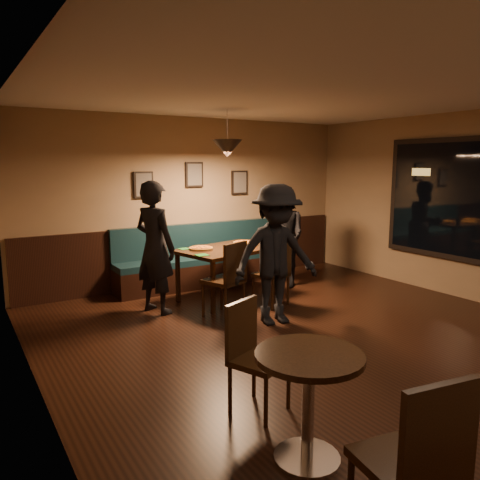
{
  "coord_description": "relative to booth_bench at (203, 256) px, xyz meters",
  "views": [
    {
      "loc": [
        -3.56,
        -3.69,
        2.03
      ],
      "look_at": [
        -0.06,
        1.92,
        0.95
      ],
      "focal_mm": 35.04,
      "sensor_mm": 36.0,
      "label": 1
    }
  ],
  "objects": [
    {
      "name": "floor",
      "position": [
        0.0,
        -3.2,
        -0.5
      ],
      "size": [
        7.0,
        7.0,
        0.0
      ],
      "primitive_type": "plane",
      "color": "black",
      "rests_on": "ground"
    },
    {
      "name": "ceiling",
      "position": [
        0.0,
        -3.2,
        2.3
      ],
      "size": [
        7.0,
        7.0,
        0.0
      ],
      "primitive_type": "plane",
      "rotation": [
        3.14,
        0.0,
        0.0
      ],
      "color": "silver",
      "rests_on": "ground"
    },
    {
      "name": "wall_back",
      "position": [
        0.0,
        0.3,
        0.9
      ],
      "size": [
        6.0,
        0.0,
        6.0
      ],
      "primitive_type": "plane",
      "rotation": [
        1.57,
        0.0,
        0.0
      ],
      "color": "#8C704F",
      "rests_on": "ground"
    },
    {
      "name": "wall_left",
      "position": [
        -3.0,
        -3.2,
        0.9
      ],
      "size": [
        0.0,
        7.0,
        7.0
      ],
      "primitive_type": "plane",
      "rotation": [
        1.57,
        0.0,
        1.57
      ],
      "color": "#8C704F",
      "rests_on": "ground"
    },
    {
      "name": "wainscot",
      "position": [
        0.0,
        0.27,
        0.0
      ],
      "size": [
        5.88,
        0.06,
        1.0
      ],
      "primitive_type": "cube",
      "color": "black",
      "rests_on": "ground"
    },
    {
      "name": "booth_bench",
      "position": [
        0.0,
        0.0,
        0.0
      ],
      "size": [
        3.0,
        0.6,
        1.0
      ],
      "primitive_type": null,
      "color": "#0F232D",
      "rests_on": "ground"
    },
    {
      "name": "window_frame",
      "position": [
        2.96,
        -2.7,
        1.0
      ],
      "size": [
        0.06,
        2.56,
        1.86
      ],
      "primitive_type": "cube",
      "color": "black",
      "rests_on": "wall_right"
    },
    {
      "name": "window_glass",
      "position": [
        2.93,
        -2.7,
        1.0
      ],
      "size": [
        0.0,
        2.4,
        2.4
      ],
      "primitive_type": "plane",
      "rotation": [
        1.57,
        0.0,
        -1.57
      ],
      "color": "black",
      "rests_on": "wall_right"
    },
    {
      "name": "picture_left",
      "position": [
        -0.9,
        0.27,
        1.2
      ],
      "size": [
        0.32,
        0.04,
        0.42
      ],
      "primitive_type": "cube",
      "color": "black",
      "rests_on": "wall_back"
    },
    {
      "name": "picture_center",
      "position": [
        0.0,
        0.27,
        1.35
      ],
      "size": [
        0.32,
        0.04,
        0.42
      ],
      "primitive_type": "cube",
      "color": "black",
      "rests_on": "wall_back"
    },
    {
      "name": "picture_right",
      "position": [
        0.9,
        0.27,
        1.2
      ],
      "size": [
        0.32,
        0.04,
        0.42
      ],
      "primitive_type": "cube",
      "color": "black",
      "rests_on": "wall_back"
    },
    {
      "name": "pendant_lamp",
      "position": [
        -0.06,
        -0.93,
        1.75
      ],
      "size": [
        0.44,
        0.44,
        0.25
      ],
      "primitive_type": "cone",
      "rotation": [
        3.14,
        0.0,
        0.0
      ],
      "color": "black",
      "rests_on": "ceiling"
    },
    {
      "name": "dining_table",
      "position": [
        -0.06,
        -0.93,
        -0.11
      ],
      "size": [
        1.63,
        1.25,
        0.78
      ],
      "primitive_type": "cube",
      "rotation": [
        0.0,
        0.0,
        0.23
      ],
      "color": "#311D0D",
      "rests_on": "floor"
    },
    {
      "name": "chair_near_left",
      "position": [
        -0.53,
        -1.62,
        0.01
      ],
      "size": [
        0.58,
        0.58,
        1.02
      ],
      "primitive_type": null,
      "rotation": [
        0.0,
        0.0,
        0.36
      ],
      "color": "black",
      "rests_on": "floor"
    },
    {
      "name": "chair_near_right",
      "position": [
        0.29,
        -1.56,
        -0.03
      ],
      "size": [
        0.52,
        0.52,
        0.95
      ],
      "primitive_type": null,
      "rotation": [
        0.0,
        0.0,
        0.27
      ],
      "color": "black",
      "rests_on": "floor"
    },
    {
      "name": "diner_left",
      "position": [
        -1.23,
        -0.98,
        0.41
      ],
      "size": [
        0.66,
        0.78,
        1.81
      ],
      "primitive_type": "imported",
      "rotation": [
        0.0,
        0.0,
        1.97
      ],
      "color": "black",
      "rests_on": "floor"
    },
    {
      "name": "diner_right",
      "position": [
        1.1,
        -0.78,
        0.34
      ],
      "size": [
        0.69,
        0.86,
        1.68
      ],
      "primitive_type": "imported",
      "rotation": [
        0.0,
        0.0,
        -1.5
      ],
      "color": "black",
      "rests_on": "floor"
    },
    {
      "name": "diner_front",
      "position": [
        -0.1,
        -2.21,
        0.39
      ],
      "size": [
        1.24,
        0.82,
        1.79
      ],
      "primitive_type": "imported",
      "rotation": [
        0.0,
        0.0,
        -0.15
      ],
      "color": "black",
      "rests_on": "floor"
    },
    {
      "name": "pizza_a",
      "position": [
        -0.46,
        -0.83,
        0.3
      ],
      "size": [
        0.45,
        0.45,
        0.04
      ],
      "primitive_type": "cylinder",
      "rotation": [
        0.0,
        0.0,
        0.37
      ],
      "color": "orange",
      "rests_on": "dining_table"
    },
    {
      "name": "pizza_b",
      "position": [
        0.0,
        -1.07,
        0.3
      ],
      "size": [
        0.38,
        0.38,
        0.04
      ],
      "primitive_type": "cylinder",
      "rotation": [
        0.0,
        0.0,
        0.19
      ],
      "color": "orange",
      "rests_on": "dining_table"
    },
    {
      "name": "pizza_c",
      "position": [
        0.35,
        -0.76,
        0.3
      ],
      "size": [
        0.45,
        0.45,
        0.04
      ],
      "primitive_type": "cylinder",
      "rotation": [
        0.0,
        0.0,
        0.28
      ],
      "color": "gold",
      "rests_on": "dining_table"
    },
    {
      "name": "soda_glass",
      "position": [
        0.58,
        -1.18,
        0.36
      ],
      "size": [
        0.09,
        0.09,
        0.17
      ],
      "primitive_type": "cylinder",
      "rotation": [
        0.0,
        0.0,
        -0.15
      ],
      "color": "black",
      "rests_on": "dining_table"
    },
    {
      "name": "tabasco_bottle",
      "position": [
        0.43,
        -0.98,
        0.34
      ],
      "size": [
        0.03,
        0.03,
        0.11
      ],
      "primitive_type": "cylinder",
      "rotation": [
        0.0,
        0.0,
        -0.2
      ],
      "color": "#942504",
      "rests_on": "dining_table"
    },
    {
      "name": "napkin_a",
      "position": [
        -0.65,
        -0.67,
        0.28
      ],
      "size": [
        0.16,
        0.16,
        0.01
      ],
      "primitive_type": "cube",
      "rotation": [
        0.0,
        0.0,
        0.08
      ],
      "color": "#1C6929",
      "rests_on": "dining_table"
    },
    {
      "name": "napkin_b",
      "position": [
        -0.65,
        -1.23,
        0.28
      ],
      "size": [
        0.17,
        0.17,
        0.01
      ],
      "primitive_type": "cube",
      "rotation": [
        0.0,
        0.0,
        -0.01
      ],
      "color": "#1B681E",
      "rests_on": "dining_table"
    },
    {
      "name": "cutlery_set",
      "position": [
        -0.1,
        -1.34,
        0.28
      ],
      "size": [
        0.17,
        0.08,
        0.0
      ],
      "primitive_type": "cube",
      "rotation": [
        0.0,
        0.0,
        1.94
      ],
      "color": "#B8B8BC",
      "rests_on": "dining_table"
    },
    {
      "name": "cafe_table",
      "position": [
        -1.6,
        -4.63,
        -0.11
      ],
      "size": [
        0.87,
        0.87,
        0.78
      ],
      "primitive_type": "cylinder",
      "rotation": [
        0.0,
        0.0,
        0.19
      ],
      "color": "black",
      "rests_on": "floor"
    },
    {
      "name": "cafe_chair_far",
      "position": [
        -1.51,
        -3.92,
        -0.04
      ],
      "size": [
        0.53,
        0.53,
        0.92
      ],
      "primitive_type": null,
      "rotation": [
        0.0,
        0.0,
        3.53
      ],
      "color": "black",
      "rests_on": "floor"
    },
    {
      "name": "cafe_chair_near",
      "position": [
        -1.66,
        -5.47,
        0.01
      ],
      "size": [
        0.52,
        0.52,
        1.03
      ],
      "primitive_type": null,
      "rotation": [
        0.0,
        0.0,
        -0.17
      ],
      "color": "black",
      "rests_on": "floor"
    }
  ]
}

